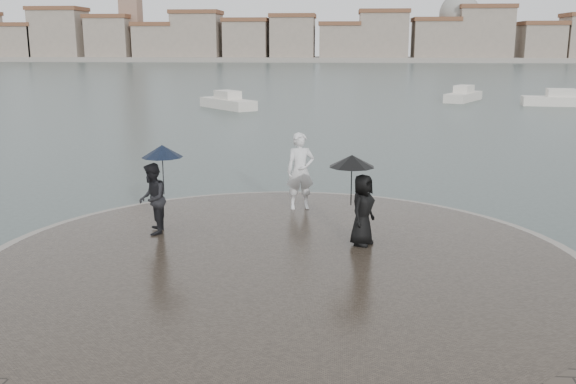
{
  "coord_description": "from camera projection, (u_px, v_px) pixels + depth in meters",
  "views": [
    {
      "loc": [
        1.16,
        -8.79,
        4.61
      ],
      "look_at": [
        0.0,
        4.8,
        1.45
      ],
      "focal_mm": 40.0,
      "sensor_mm": 36.0,
      "label": 1
    }
  ],
  "objects": [
    {
      "name": "quay_tip",
      "position": [
        283.0,
        267.0,
        13.02
      ],
      "size": [
        11.9,
        11.9,
        0.36
      ],
      "primitive_type": "cylinder",
      "color": "#2D261E",
      "rests_on": "ground"
    },
    {
      "name": "boats",
      "position": [
        421.0,
        100.0,
        49.24
      ],
      "size": [
        29.99,
        13.16,
        1.5
      ],
      "color": "beige",
      "rests_on": "ground"
    },
    {
      "name": "ground",
      "position": [
        261.0,
        357.0,
        9.67
      ],
      "size": [
        400.0,
        400.0,
        0.0
      ],
      "primitive_type": "plane",
      "color": "#2B3835",
      "rests_on": "ground"
    },
    {
      "name": "visitor_left",
      "position": [
        155.0,
        188.0,
        14.51
      ],
      "size": [
        1.1,
        1.02,
        2.04
      ],
      "color": "black",
      "rests_on": "quay_tip"
    },
    {
      "name": "kerb_ring",
      "position": [
        283.0,
        268.0,
        13.03
      ],
      "size": [
        12.5,
        12.5,
        0.32
      ],
      "primitive_type": "cylinder",
      "color": "gray",
      "rests_on": "ground"
    },
    {
      "name": "statue",
      "position": [
        300.0,
        171.0,
        16.73
      ],
      "size": [
        0.82,
        0.64,
        2.01
      ],
      "primitive_type": "imported",
      "rotation": [
        0.0,
        0.0,
        0.23
      ],
      "color": "silver",
      "rests_on": "quay_tip"
    },
    {
      "name": "visitor_right",
      "position": [
        359.0,
        195.0,
        13.7
      ],
      "size": [
        1.13,
        1.04,
        1.95
      ],
      "color": "black",
      "rests_on": "quay_tip"
    },
    {
      "name": "far_skyline",
      "position": [
        315.0,
        40.0,
        164.91
      ],
      "size": [
        260.0,
        20.0,
        37.0
      ],
      "color": "gray",
      "rests_on": "ground"
    }
  ]
}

